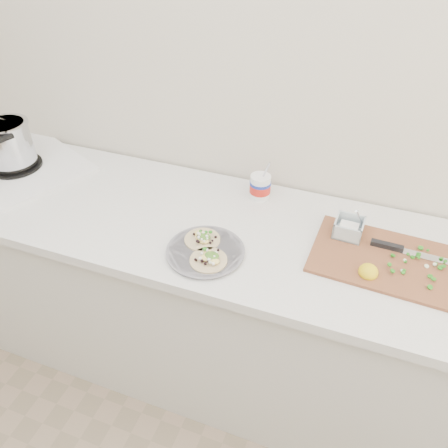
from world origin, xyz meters
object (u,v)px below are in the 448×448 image
(stove, at_px, (11,152))
(tub, at_px, (261,184))
(taco_plate, at_px, (205,249))
(cutboard, at_px, (380,253))

(stove, distance_m, tub, 1.06)
(taco_plate, height_order, tub, tub)
(taco_plate, height_order, cutboard, cutboard)
(stove, xyz_separation_m, cutboard, (1.52, -0.03, -0.07))
(tub, height_order, cutboard, tub)
(cutboard, bearing_deg, tub, 160.03)
(stove, height_order, taco_plate, stove)
(stove, bearing_deg, tub, 33.47)
(tub, bearing_deg, taco_plate, -101.75)
(tub, bearing_deg, cutboard, -22.86)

